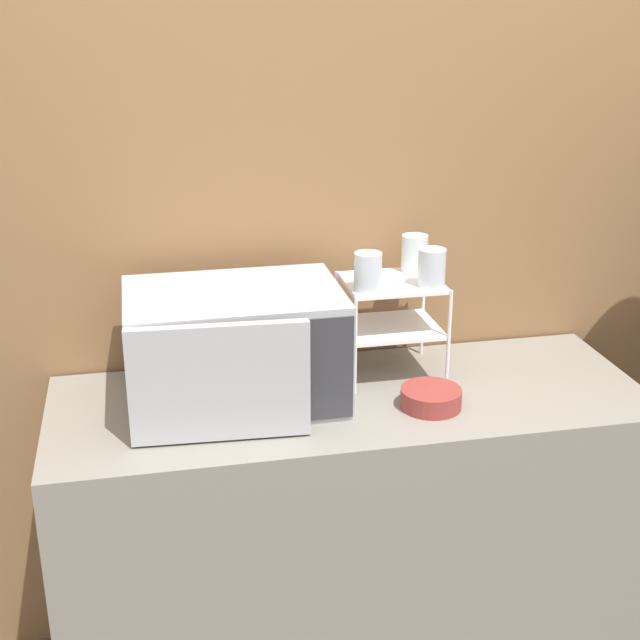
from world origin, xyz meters
name	(u,v)px	position (x,y,z in m)	size (l,w,h in m)	color
wall_back	(325,235)	(0.00, 0.65, 1.30)	(8.00, 0.06, 2.60)	olive
counter	(349,538)	(0.00, 0.31, 0.47)	(1.65, 0.61, 0.93)	gray
microwave	(234,349)	(-0.32, 0.34, 1.09)	(0.57, 0.45, 0.32)	#ADADB2
dish_rack	(391,307)	(0.15, 0.44, 1.14)	(0.28, 0.24, 0.28)	white
glass_front_left	(368,272)	(0.06, 0.37, 1.27)	(0.08, 0.08, 0.11)	silver
glass_back_right	(414,253)	(0.24, 0.52, 1.27)	(0.08, 0.08, 0.11)	silver
glass_front_right	(432,268)	(0.24, 0.37, 1.27)	(0.08, 0.08, 0.11)	silver
bowl	(431,398)	(0.20, 0.20, 0.96)	(0.17, 0.17, 0.05)	maroon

